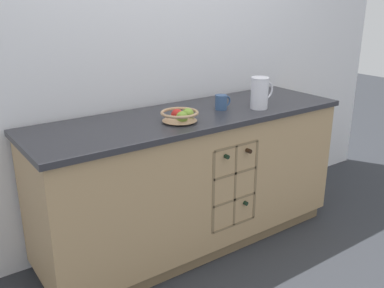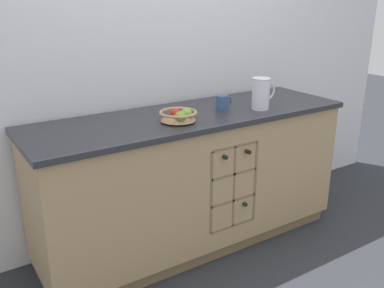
# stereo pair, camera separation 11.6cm
# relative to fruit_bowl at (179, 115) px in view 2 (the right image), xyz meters

# --- Properties ---
(ground_plane) EXTENTS (14.00, 14.00, 0.00)m
(ground_plane) POSITION_rel_fruit_bowl_xyz_m (0.17, 0.12, -0.97)
(ground_plane) COLOR #2D3035
(back_wall) EXTENTS (4.47, 0.06, 2.55)m
(back_wall) POSITION_rel_fruit_bowl_xyz_m (0.17, 0.49, 0.30)
(back_wall) COLOR white
(back_wall) RESTS_ON ground_plane
(kitchen_island) EXTENTS (2.11, 0.65, 0.93)m
(kitchen_island) POSITION_rel_fruit_bowl_xyz_m (0.17, 0.12, -0.50)
(kitchen_island) COLOR olive
(kitchen_island) RESTS_ON ground_plane
(fruit_bowl) EXTENTS (0.23, 0.23, 0.08)m
(fruit_bowl) POSITION_rel_fruit_bowl_xyz_m (0.00, 0.00, 0.00)
(fruit_bowl) COLOR tan
(fruit_bowl) RESTS_ON kitchen_island
(white_pitcher) EXTENTS (0.18, 0.12, 0.21)m
(white_pitcher) POSITION_rel_fruit_bowl_xyz_m (0.61, -0.03, 0.07)
(white_pitcher) COLOR white
(white_pitcher) RESTS_ON kitchen_island
(ceramic_mug) EXTENTS (0.12, 0.08, 0.10)m
(ceramic_mug) POSITION_rel_fruit_bowl_xyz_m (0.39, 0.09, 0.01)
(ceramic_mug) COLOR #385684
(ceramic_mug) RESTS_ON kitchen_island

